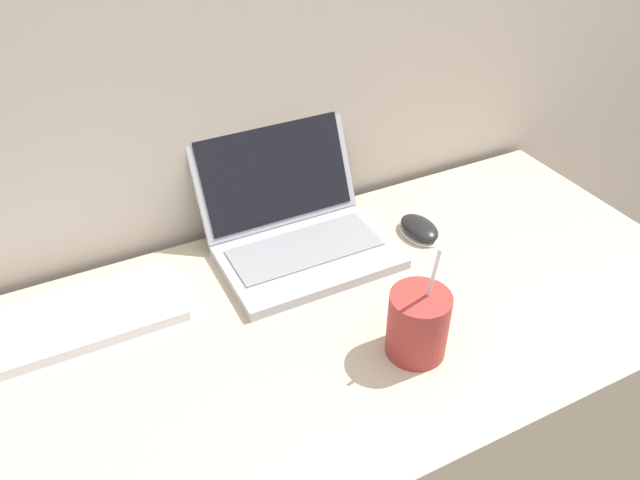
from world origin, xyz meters
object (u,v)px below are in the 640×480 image
Objects in this scene: laptop at (295,222)px; drink_cup at (418,323)px; computer_mouse at (419,229)px; external_keyboard at (61,325)px.

drink_cup is (0.05, -0.35, 0.01)m from laptop.
computer_mouse is at bearing -18.67° from laptop.
computer_mouse reaches higher than external_keyboard.
computer_mouse is 0.69m from external_keyboard.
external_keyboard is at bearing -175.46° from laptop.
laptop reaches higher than computer_mouse.
computer_mouse is at bearing -3.73° from external_keyboard.
drink_cup is at bearing -31.58° from external_keyboard.
laptop is at bearing 4.54° from external_keyboard.
drink_cup reaches higher than external_keyboard.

